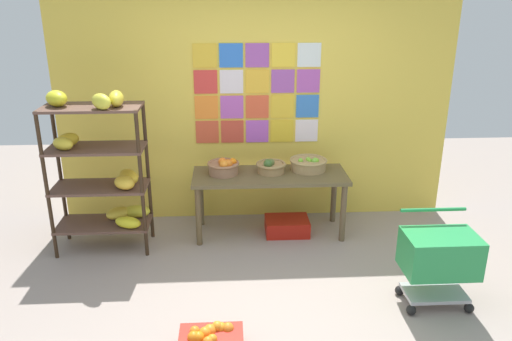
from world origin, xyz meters
TOP-DOWN VIEW (x-y plane):
  - ground at (0.00, 0.00)m, footprint 9.63×9.63m
  - back_wall_with_art at (0.00, 1.85)m, footprint 4.24×0.07m
  - banana_shelf_unit at (-1.50, 1.13)m, footprint 0.90×0.51m
  - display_table at (0.12, 1.36)m, footprint 1.58×0.59m
  - fruit_basket_centre at (0.53, 1.47)m, footprint 0.39×0.39m
  - fruit_basket_back_right at (0.13, 1.41)m, footprint 0.31×0.31m
  - fruit_basket_right at (-0.35, 1.39)m, footprint 0.33×0.33m
  - produce_crate_under_table at (0.30, 1.33)m, footprint 0.46×0.33m
  - shopping_cart at (1.36, -0.01)m, footprint 0.57×0.42m

SIDE VIEW (x-z plane):
  - ground at x=0.00m, z-range 0.00..0.00m
  - produce_crate_under_table at x=0.30m, z-range 0.00..0.16m
  - shopping_cart at x=1.36m, z-range 0.05..0.82m
  - display_table at x=0.12m, z-range 0.25..0.91m
  - fruit_basket_back_right at x=0.13m, z-range 0.65..0.81m
  - fruit_basket_centre at x=0.53m, z-range 0.66..0.80m
  - fruit_basket_right at x=-0.35m, z-range 0.65..0.83m
  - banana_shelf_unit at x=-1.50m, z-range 0.08..1.67m
  - back_wall_with_art at x=0.00m, z-range 0.00..2.66m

